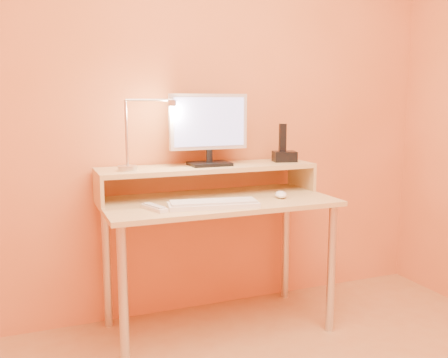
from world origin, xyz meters
name	(u,v)px	position (x,y,z in m)	size (l,w,h in m)	color
wall_back	(197,97)	(0.00, 1.50, 1.25)	(3.00, 0.04, 2.50)	#EB844E
desk_leg_fl	(123,300)	(-0.55, 0.93, 0.35)	(0.04, 0.04, 0.69)	silver
desk_leg_fr	(331,269)	(0.55, 0.93, 0.35)	(0.04, 0.04, 0.69)	silver
desk_leg_bl	(107,265)	(-0.55, 1.43, 0.35)	(0.04, 0.04, 0.69)	silver
desk_leg_br	(286,244)	(0.55, 1.43, 0.35)	(0.04, 0.04, 0.69)	silver
desk_lower	(218,202)	(0.00, 1.18, 0.71)	(1.20, 0.60, 0.03)	#D9B77F
shelf_riser_left	(98,189)	(-0.59, 1.33, 0.79)	(0.02, 0.30, 0.14)	#D9B77F
shelf_riser_right	(301,176)	(0.59, 1.33, 0.79)	(0.02, 0.30, 0.14)	#D9B77F
desk_shelf	(208,168)	(0.00, 1.33, 0.87)	(1.20, 0.30, 0.03)	#D9B77F
monitor_foot	(209,164)	(0.01, 1.33, 0.89)	(0.22, 0.16, 0.02)	black
monitor_neck	(209,156)	(0.01, 1.33, 0.93)	(0.04, 0.04, 0.07)	black
monitor_panel	(209,122)	(0.01, 1.34, 1.12)	(0.44, 0.04, 0.30)	silver
monitor_back	(207,122)	(0.01, 1.36, 1.12)	(0.40, 0.01, 0.25)	black
monitor_screen	(210,122)	(0.01, 1.32, 1.12)	(0.40, 0.00, 0.26)	#9CA6EF
lamp_base	(127,168)	(-0.45, 1.30, 0.89)	(0.10, 0.10, 0.03)	silver
lamp_post	(126,133)	(-0.45, 1.30, 1.07)	(0.01, 0.01, 0.33)	silver
lamp_arm	(149,100)	(-0.33, 1.30, 1.24)	(0.01, 0.01, 0.24)	silver
lamp_head	(172,103)	(-0.21, 1.30, 1.22)	(0.04, 0.04, 0.03)	silver
lamp_bulb	(172,106)	(-0.21, 1.30, 1.20)	(0.03, 0.03, 0.00)	#FFEAC6
phone_dock	(285,156)	(0.47, 1.33, 0.91)	(0.13, 0.10, 0.06)	black
phone_handset	(283,138)	(0.46, 1.33, 1.02)	(0.04, 0.03, 0.16)	black
phone_led	(296,157)	(0.52, 1.28, 0.91)	(0.01, 0.00, 0.04)	#1C27FF
keyboard	(213,205)	(-0.09, 1.01, 0.73)	(0.44, 0.14, 0.02)	white
mouse	(281,195)	(0.33, 1.09, 0.74)	(0.06, 0.11, 0.04)	white
remote_control	(154,208)	(-0.37, 1.06, 0.73)	(0.05, 0.17, 0.02)	white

